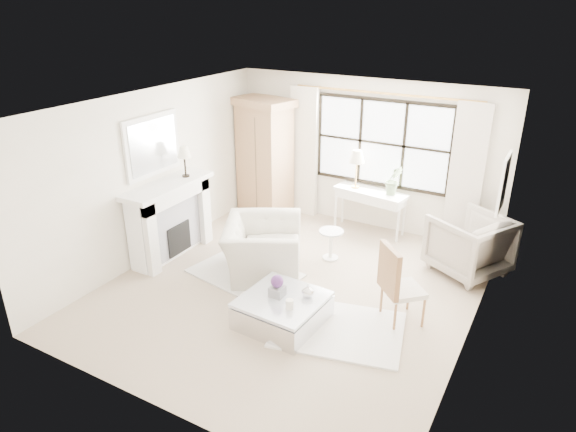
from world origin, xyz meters
name	(u,v)px	position (x,y,z in m)	size (l,w,h in m)	color
floor	(291,289)	(0.00, 0.00, 0.00)	(5.50, 5.50, 0.00)	tan
ceiling	(291,105)	(0.00, 0.00, 2.70)	(5.50, 5.50, 0.00)	white
wall_back	(365,154)	(0.00, 2.75, 1.35)	(5.00, 5.00, 0.00)	white
wall_front	(149,299)	(0.00, -2.75, 1.35)	(5.00, 5.00, 0.00)	beige
wall_left	(154,175)	(-2.50, 0.00, 1.35)	(5.50, 5.50, 0.00)	white
wall_right	(481,244)	(2.50, 0.00, 1.35)	(5.50, 5.50, 0.00)	white
window_pane	(382,143)	(0.30, 2.73, 1.60)	(2.40, 0.02, 1.50)	silver
window_frame	(382,143)	(0.30, 2.72, 1.60)	(2.50, 0.04, 1.50)	black
curtain_rod	(384,93)	(0.30, 2.67, 2.47)	(0.04, 0.04, 3.30)	#AE7E3C
curtain_left	(304,153)	(-1.20, 2.65, 1.24)	(0.55, 0.10, 2.47)	white
curtain_right	(466,178)	(1.80, 2.65, 1.24)	(0.55, 0.10, 2.47)	beige
fireplace	(169,218)	(-2.27, 0.00, 0.65)	(0.58, 1.66, 1.26)	white
mirror_frame	(152,145)	(-2.47, 0.00, 1.84)	(0.05, 1.15, 0.95)	white
mirror_glass	(154,146)	(-2.44, 0.00, 1.84)	(0.02, 1.00, 0.80)	silver
art_frame	(504,183)	(2.47, 1.70, 1.55)	(0.04, 0.62, 0.82)	white
art_canvas	(502,183)	(2.45, 1.70, 1.55)	(0.01, 0.52, 0.72)	beige
mantel_lamp	(184,153)	(-2.18, 0.39, 1.65)	(0.22, 0.22, 0.51)	black
armoire	(264,156)	(-1.90, 2.36, 1.14)	(1.26, 0.96, 2.24)	tan
console_table	(369,211)	(0.26, 2.44, 0.40)	(1.35, 0.64, 0.80)	white
console_lamp	(357,158)	(-0.04, 2.45, 1.36)	(0.28, 0.28, 0.69)	#C08E42
orchid_plant	(394,180)	(0.65, 2.45, 1.06)	(0.29, 0.23, 0.52)	#5C744D
side_table	(331,240)	(0.10, 1.14, 0.33)	(0.40, 0.40, 0.51)	white
rug_left	(245,273)	(-0.84, 0.03, 0.01)	(1.57, 1.11, 0.03)	silver
rug_right	(339,329)	(1.04, -0.59, 0.02)	(1.62, 1.21, 0.03)	white
club_armchair	(263,249)	(-0.61, 0.21, 0.42)	(1.29, 1.12, 0.84)	beige
wingback_chair	(469,245)	(2.13, 1.79, 0.47)	(1.00, 1.03, 0.93)	#A5998B
french_chair	(401,300)	(1.64, 0.01, 0.31)	(0.68, 0.68, 1.08)	#9D6D42
coffee_table	(282,311)	(0.32, -0.80, 0.18)	(1.06, 1.06, 0.38)	silver
planter_box	(277,291)	(0.23, -0.79, 0.45)	(0.18, 0.18, 0.13)	gray
planter_flowers	(277,281)	(0.23, -0.79, 0.60)	(0.17, 0.17, 0.17)	#562B6C
pillar_candle	(290,304)	(0.51, -0.96, 0.44)	(0.10, 0.10, 0.12)	white
coffee_vase	(308,291)	(0.58, -0.60, 0.46)	(0.16, 0.16, 0.17)	silver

